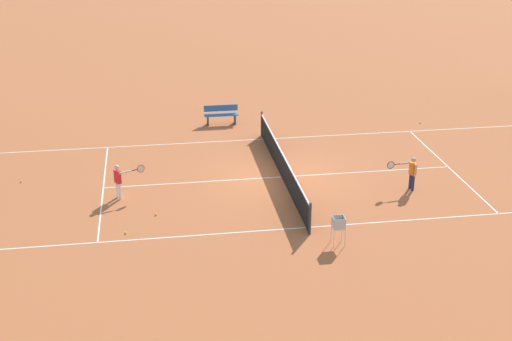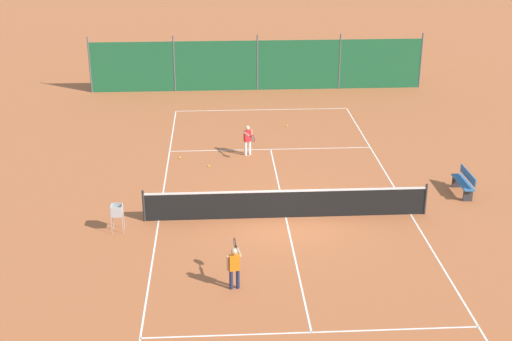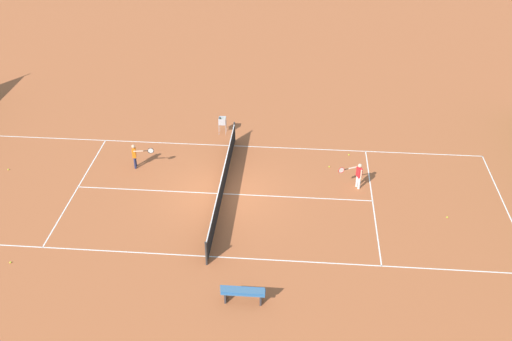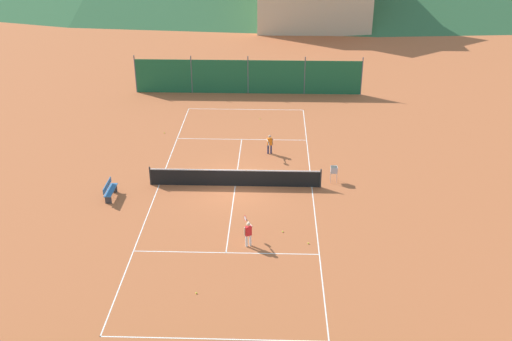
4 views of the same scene
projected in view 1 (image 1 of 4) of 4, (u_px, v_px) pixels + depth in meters
name	position (u px, v px, depth m)	size (l,w,h in m)	color
ground_plane	(282.00, 177.00, 25.98)	(600.00, 600.00, 0.00)	#B25B33
court_line_markings	(282.00, 177.00, 25.98)	(8.25, 23.85, 0.01)	white
tennis_net	(282.00, 164.00, 25.79)	(9.18, 0.08, 1.06)	#2D2D2D
player_far_baseline	(119.00, 179.00, 24.02)	(0.43, 1.05, 1.22)	white
player_near_service	(411.00, 171.00, 24.68)	(0.40, 1.03, 1.20)	#23284C
tennis_ball_alley_right	(420.00, 123.00, 31.62)	(0.07, 0.07, 0.07)	#CCE033
tennis_ball_by_net_left	(156.00, 215.00, 23.02)	(0.07, 0.07, 0.07)	#CCE033
tennis_ball_service_box	(21.00, 182.00, 25.51)	(0.07, 0.07, 0.07)	#CCE033
tennis_ball_mid_court	(126.00, 233.00, 21.84)	(0.07, 0.07, 0.07)	#CCE033
ball_hopper	(339.00, 224.00, 20.99)	(0.36, 0.36, 0.89)	#B7B7BC
courtside_bench	(221.00, 114.00, 31.39)	(0.36, 1.50, 0.84)	#336699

